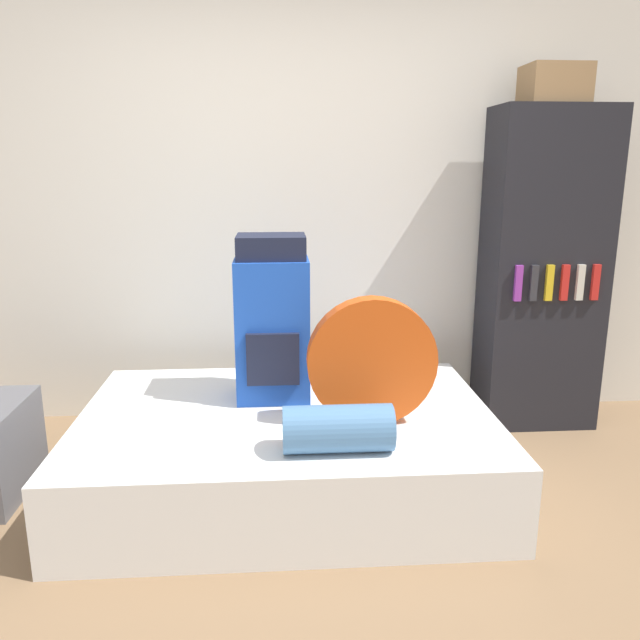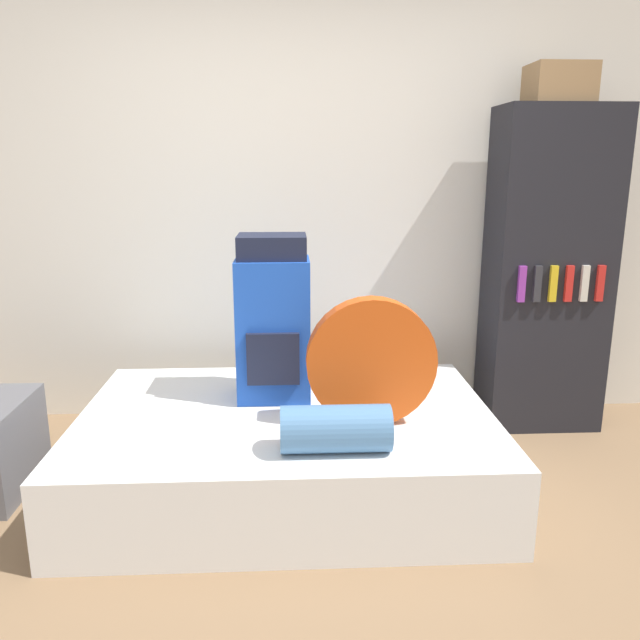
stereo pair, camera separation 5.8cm
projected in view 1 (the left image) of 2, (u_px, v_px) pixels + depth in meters
ground_plane at (310, 587)px, 2.35m from camera, size 16.00×16.00×0.00m
wall_back at (293, 207)px, 3.75m from camera, size 8.00×0.05×2.60m
bed at (287, 448)px, 3.05m from camera, size 1.97×1.36×0.39m
backpack at (272, 321)px, 3.10m from camera, size 0.36×0.32×0.82m
tent_bag at (372, 361)px, 2.81m from camera, size 0.59×0.10×0.59m
sleeping_roll at (338, 429)px, 2.56m from camera, size 0.45×0.20×0.20m
bookshelf at (543, 272)px, 3.67m from camera, size 0.67×0.40×1.87m
cardboard_box at (554, 85)px, 3.40m from camera, size 0.33×0.27×0.21m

